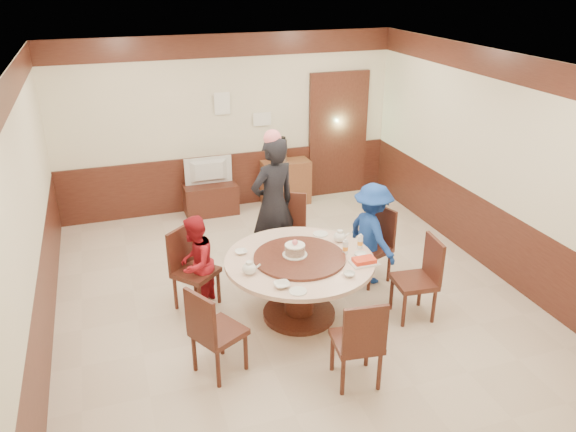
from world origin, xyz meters
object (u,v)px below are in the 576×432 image
object	(u,v)px
person_blue	(372,234)
tv_stand	(211,199)
person_red	(196,263)
birthday_cake	(295,250)
banquet_table	(299,276)
shrimp_platter	(364,261)
thermos	(283,150)
television	(209,172)
person_standing	(273,204)
side_cabinet	(286,182)

from	to	relation	value
person_blue	tv_stand	xyz separation A→B (m)	(-1.50, 2.78, -0.41)
person_red	birthday_cake	world-z (taller)	person_red
tv_stand	person_red	bearing A→B (deg)	-104.75
banquet_table	shrimp_platter	world-z (taller)	shrimp_platter
tv_stand	thermos	world-z (taller)	thermos
banquet_table	television	distance (m)	3.29
shrimp_platter	television	distance (m)	3.73
person_standing	television	xyz separation A→B (m)	(-0.44, 2.04, -0.18)
shrimp_platter	thermos	bearing A→B (deg)	86.00
person_standing	thermos	bearing A→B (deg)	-129.55
shrimp_platter	side_cabinet	distance (m)	3.66
person_blue	side_cabinet	distance (m)	2.83
banquet_table	person_red	size ratio (longest dim) A/B	1.45
person_standing	person_blue	distance (m)	1.32
person_red	person_blue	size ratio (longest dim) A/B	0.88
birthday_cake	tv_stand	bearing A→B (deg)	95.74
banquet_table	person_standing	distance (m)	1.28
person_blue	tv_stand	size ratio (longest dim) A/B	1.55
tv_stand	thermos	size ratio (longest dim) A/B	2.24
shrimp_platter	thermos	world-z (taller)	thermos
person_blue	side_cabinet	bearing A→B (deg)	-4.94
person_blue	thermos	distance (m)	2.84
shrimp_platter	tv_stand	bearing A→B (deg)	105.44
banquet_table	person_blue	world-z (taller)	person_blue
birthday_cake	thermos	size ratio (longest dim) A/B	0.73
banquet_table	side_cabinet	bearing A→B (deg)	74.13
shrimp_platter	thermos	xyz separation A→B (m)	(0.25, 3.62, 0.16)
shrimp_platter	side_cabinet	size ratio (longest dim) A/B	0.38
person_standing	banquet_table	bearing A→B (deg)	68.18
birthday_cake	thermos	xyz separation A→B (m)	(0.92, 3.25, 0.09)
banquet_table	person_standing	bearing A→B (deg)	86.41
banquet_table	side_cabinet	size ratio (longest dim) A/B	2.09
thermos	person_blue	bearing A→B (deg)	-84.86
thermos	person_standing	bearing A→B (deg)	-111.32
banquet_table	thermos	distance (m)	3.43
person_blue	thermos	size ratio (longest dim) A/B	3.47
person_red	thermos	xyz separation A→B (m)	(1.95, 2.72, 0.36)
banquet_table	shrimp_platter	bearing A→B (deg)	-27.69
tv_stand	shrimp_platter	bearing A→B (deg)	-74.56
person_red	tv_stand	world-z (taller)	person_red
person_standing	tv_stand	size ratio (longest dim) A/B	2.13
tv_stand	television	bearing A→B (deg)	0.00
tv_stand	television	distance (m)	0.47
birthday_cake	person_standing	bearing A→B (deg)	84.40
person_blue	banquet_table	bearing A→B (deg)	103.93
birthday_cake	television	size ratio (longest dim) A/B	0.36
television	thermos	bearing A→B (deg)	-178.60
banquet_table	birthday_cake	xyz separation A→B (m)	(-0.04, 0.04, 0.31)
tv_stand	side_cabinet	distance (m)	1.31
banquet_table	side_cabinet	xyz separation A→B (m)	(0.94, 3.29, -0.16)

